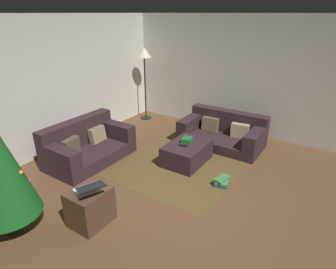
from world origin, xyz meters
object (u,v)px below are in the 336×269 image
couch_right (223,132)px  corner_lamp (144,58)px  couch_left (87,145)px  gift_box (187,140)px  book_stack (222,182)px  side_table (90,207)px  laptop (89,189)px  ottoman (187,153)px  tv_remote (183,146)px

couch_right → corner_lamp: 2.71m
couch_left → gift_box: size_ratio=7.78×
couch_right → gift_box: size_ratio=8.17×
book_stack → side_table: bearing=148.2°
laptop → corner_lamp: bearing=27.5°
laptop → ottoman: bearing=-5.0°
gift_box → corner_lamp: (1.44, 2.07, 1.15)m
couch_right → book_stack: size_ratio=5.41×
ottoman → gift_box: gift_box is taller
side_table → book_stack: size_ratio=1.66×
couch_left → ottoman: size_ratio=1.77×
couch_right → corner_lamp: (0.35, 2.35, 1.31)m
tv_remote → side_table: side_table is taller
couch_right → laptop: laptop is taller
ottoman → side_table: side_table is taller
ottoman → laptop: 2.22m
gift_box → corner_lamp: 2.77m
ottoman → tv_remote: tv_remote is taller
gift_box → side_table: (-2.23, 0.20, -0.17)m
gift_box → book_stack: bearing=-115.5°
ottoman → book_stack: bearing=-112.9°
side_table → laptop: size_ratio=1.06×
corner_lamp → couch_left: bearing=-169.6°
laptop → corner_lamp: corner_lamp is taller
tv_remote → laptop: size_ratio=0.33×
gift_box → ottoman: bearing=-149.0°
couch_left → laptop: bearing=50.2°
couch_right → tv_remote: bearing=79.0°
laptop → book_stack: laptop is taller
ottoman → side_table: (-2.16, 0.24, 0.06)m
couch_right → laptop: bearing=82.9°
gift_box → tv_remote: size_ratio=1.30×
ottoman → book_stack: 0.95m
ottoman → tv_remote: 0.24m
gift_box → side_table: 2.24m
couch_left → side_table: size_ratio=3.10×
book_stack → corner_lamp: corner_lamp is taller
gift_box → couch_right: bearing=-14.2°
tv_remote → book_stack: (-0.24, -0.89, -0.33)m
tv_remote → corner_lamp: bearing=39.6°
couch_right → tv_remote: couch_right is taller
couch_left → tv_remote: bearing=116.7°
couch_left → laptop: couch_left is taller
ottoman → laptop: bearing=175.0°
book_stack → ottoman: bearing=67.1°
gift_box → tv_remote: bearing=-173.4°
couch_left → gift_box: (1.01, -1.62, 0.13)m
gift_box → tv_remote: 0.19m
gift_box → tv_remote: (-0.19, -0.02, -0.03)m
ottoman → book_stack: (-0.37, -0.87, -0.13)m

